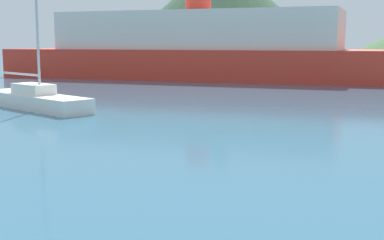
# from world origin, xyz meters

# --- Properties ---
(sailboat_inner) EXTENTS (7.68, 4.42, 11.61)m
(sailboat_inner) POSITION_xyz_m (-10.73, 22.38, 0.52)
(sailboat_inner) COLOR white
(sailboat_inner) RESTS_ON ground_plane
(ferry_distant) EXTENTS (34.64, 9.81, 7.32)m
(ferry_distant) POSITION_xyz_m (-11.32, 45.53, 2.51)
(ferry_distant) COLOR red
(ferry_distant) RESTS_ON ground_plane
(hill_west) EXTENTS (37.15, 37.15, 16.57)m
(hill_west) POSITION_xyz_m (-21.87, 82.92, 8.28)
(hill_west) COLOR #38563D
(hill_west) RESTS_ON ground_plane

